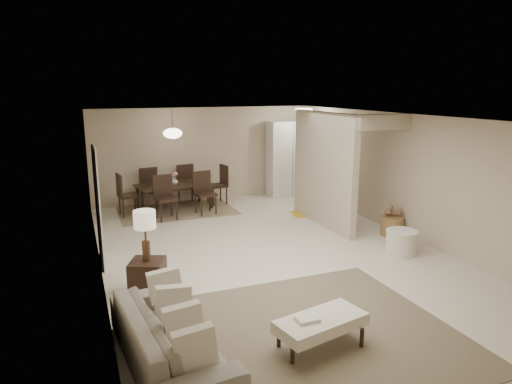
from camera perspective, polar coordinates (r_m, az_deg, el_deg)
name	(u,v)px	position (r m, az deg, el deg)	size (l,w,h in m)	color
floor	(271,252)	(8.61, 1.84, -7.51)	(9.00, 9.00, 0.00)	beige
ceiling	(272,117)	(8.09, 1.97, 9.33)	(9.00, 9.00, 0.00)	white
back_wall	(205,154)	(12.45, -6.42, 4.72)	(6.00, 6.00, 0.00)	#BBA88D
left_wall	(97,202)	(7.60, -19.31, -1.16)	(9.00, 9.00, 0.00)	#BBA88D
right_wall	(405,175)	(9.83, 18.16, 1.98)	(9.00, 9.00, 0.00)	#BBA88D
partition	(323,169)	(10.16, 8.42, 2.82)	(0.15, 2.50, 2.50)	#BBA88D
doorway	(98,207)	(8.24, -19.19, -1.75)	(0.04, 0.90, 2.04)	black
pantry_cabinet	(289,158)	(12.97, 4.10, 4.21)	(1.20, 0.55, 2.10)	silver
flush_light	(304,109)	(11.97, 5.99, 10.23)	(0.44, 0.44, 0.05)	white
living_rug	(322,331)	(6.06, 8.26, -16.87)	(3.20, 3.20, 0.01)	brown
sofa	(170,339)	(5.32, -10.72, -17.56)	(0.87, 2.24, 0.65)	gray
ottoman_bench	(321,323)	(5.60, 8.10, -15.96)	(1.17, 0.71, 0.39)	beige
side_table	(148,277)	(7.05, -13.37, -10.34)	(0.48, 0.48, 0.53)	black
table_lamp	(145,224)	(6.77, -13.73, -3.90)	(0.32, 0.32, 0.76)	#48321F
round_pouf	(401,242)	(8.86, 17.71, -6.02)	(0.57, 0.57, 0.45)	beige
wicker_basket	(392,226)	(9.92, 16.62, -4.10)	(0.46, 0.46, 0.39)	brown
dining_rug	(176,209)	(11.71, -10.00, -2.13)	(2.80, 2.10, 0.01)	#77634A
dining_table	(175,197)	(11.63, -10.06, -0.63)	(1.83, 1.02, 0.64)	black
dining_chairs	(175,190)	(11.59, -10.09, 0.30)	(2.81, 2.18, 1.03)	black
vase	(175,181)	(11.54, -10.14, 1.35)	(0.17, 0.17, 0.18)	silver
yellow_mat	(312,213)	(11.25, 6.97, -2.65)	(0.96, 0.59, 0.01)	gold
pendant_light	(173,133)	(11.37, -10.37, 7.23)	(0.46, 0.46, 0.71)	#48321F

